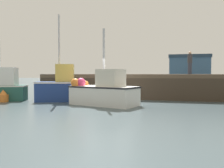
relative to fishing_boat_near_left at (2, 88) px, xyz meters
name	(u,v)px	position (x,y,z in m)	size (l,w,h in m)	color
ground	(109,104)	(6.99, 0.25, -0.86)	(120.00, 160.00, 0.10)	#3D4C51
pier	(150,77)	(8.66, 6.38, 0.61)	(14.82, 8.94, 1.67)	brown
fishing_boat_near_left	(2,88)	(0.00, 0.00, 0.00)	(3.47, 2.24, 4.00)	#23564C
fishing_boat_near_right	(60,87)	(3.75, 0.63, 0.05)	(3.13, 2.19, 5.34)	navy
fishing_boat_mid	(103,91)	(6.88, -0.62, -0.06)	(4.02, 2.73, 4.13)	silver
dockworker	(190,63)	(11.65, 5.36, 1.69)	(0.34, 0.34, 1.65)	#2D3342
warehouse	(189,69)	(12.78, 30.75, 1.61)	(6.60, 5.73, 4.81)	#385675
mooring_buoy_foreground	(3,96)	(0.58, -0.59, -0.48)	(0.60, 0.60, 0.74)	orange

